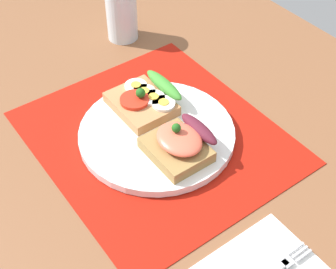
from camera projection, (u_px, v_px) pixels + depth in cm
name	position (u px, v px, depth cm)	size (l,w,h in cm)	color
ground_plane	(157.00, 145.00, 79.40)	(120.00, 90.00, 3.20)	brown
placemat	(157.00, 137.00, 78.17)	(39.33, 34.82, 0.30)	#A6150A
plate	(157.00, 133.00, 77.61)	(24.54, 24.54, 1.30)	white
sandwich_egg_tomato	(145.00, 99.00, 80.32)	(10.48, 9.84, 3.95)	#B67A4B
sandwich_salmon	(179.00, 144.00, 72.54)	(9.35, 9.13, 5.15)	olive
drinking_glass	(122.00, 14.00, 94.93)	(5.99, 5.99, 10.39)	silver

